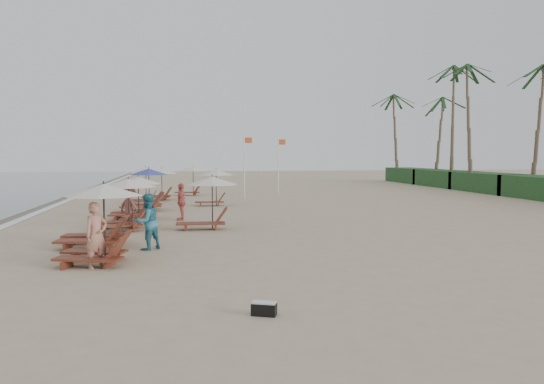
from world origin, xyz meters
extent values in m
plane|color=tan|center=(0.00, 0.00, 0.00)|extent=(160.00, 160.00, 0.00)
cube|color=#6B5E4C|center=(-12.50, 10.00, 0.00)|extent=(3.20, 140.00, 0.01)
cube|color=white|center=(-11.20, 10.00, 0.01)|extent=(0.50, 140.00, 0.02)
cube|color=#193D1C|center=(22.00, 22.00, 0.80)|extent=(3.20, 8.00, 1.60)
cube|color=#193D1C|center=(22.00, 29.50, 0.80)|extent=(3.20, 8.00, 1.60)
cube|color=#193D1C|center=(22.00, 37.00, 0.80)|extent=(3.20, 8.00, 1.60)
cylinder|color=brown|center=(22.90, 18.00, 4.90)|extent=(0.36, 0.36, 9.80)
cylinder|color=brown|center=(21.10, 23.20, 5.30)|extent=(0.36, 0.36, 10.60)
cylinder|color=brown|center=(22.00, 28.40, 5.70)|extent=(0.36, 0.36, 11.40)
cylinder|color=brown|center=(22.90, 33.60, 4.50)|extent=(0.36, 0.36, 9.00)
cylinder|color=brown|center=(21.10, 38.80, 4.90)|extent=(0.36, 0.36, 9.80)
cylinder|color=black|center=(-5.66, -2.41, 1.13)|extent=(0.05, 0.05, 2.26)
cone|color=silver|center=(-5.66, -2.41, 2.16)|extent=(2.25, 2.25, 0.35)
cylinder|color=black|center=(-6.10, 0.58, 1.03)|extent=(0.05, 0.05, 2.06)
cone|color=silver|center=(-6.10, 0.58, 1.96)|extent=(2.22, 2.22, 0.35)
cylinder|color=black|center=(-5.64, 4.50, 1.04)|extent=(0.05, 0.05, 2.08)
cone|color=silver|center=(-5.64, 4.50, 1.98)|extent=(2.39, 2.39, 0.35)
cylinder|color=black|center=(-5.54, 8.32, 1.00)|extent=(0.05, 0.05, 2.00)
cone|color=silver|center=(-5.54, 8.32, 1.90)|extent=(2.23, 2.23, 0.35)
cylinder|color=black|center=(-5.26, 12.03, 1.15)|extent=(0.05, 0.05, 2.31)
cone|color=#34429B|center=(-5.26, 12.03, 2.21)|extent=(2.11, 2.11, 0.35)
cylinder|color=black|center=(-5.69, 15.97, 1.14)|extent=(0.05, 0.05, 2.29)
cone|color=silver|center=(-5.69, 15.97, 2.19)|extent=(2.16, 2.16, 0.35)
cylinder|color=black|center=(-4.82, 19.01, 1.06)|extent=(0.05, 0.05, 2.12)
cone|color=silver|center=(-4.82, 19.01, 2.02)|extent=(2.16, 2.16, 0.35)
cylinder|color=black|center=(-2.14, 4.39, 1.07)|extent=(0.05, 0.05, 2.15)
cone|color=silver|center=(-2.14, 4.39, 2.05)|extent=(2.24, 2.24, 0.35)
cylinder|color=black|center=(-1.33, 14.54, 1.07)|extent=(0.05, 0.05, 2.15)
cone|color=silver|center=(-1.33, 14.54, 2.05)|extent=(2.24, 2.24, 0.35)
cylinder|color=black|center=(-2.57, 22.94, 1.07)|extent=(0.05, 0.05, 2.15)
cone|color=silver|center=(-2.57, 22.94, 2.05)|extent=(2.24, 2.24, 0.35)
imported|color=#B17460|center=(-5.80, -3.03, 0.93)|extent=(0.80, 0.78, 1.86)
imported|color=teal|center=(-4.58, -0.39, 0.94)|extent=(1.16, 1.14, 1.88)
imported|color=brown|center=(-5.67, 5.30, 0.88)|extent=(1.29, 1.21, 1.75)
imported|color=#CC5951|center=(-3.47, 7.37, 0.90)|extent=(0.55, 1.09, 1.79)
cube|color=black|center=(-1.84, -8.12, 0.12)|extent=(0.54, 0.41, 0.24)
cube|color=silver|center=(-1.84, -8.12, 0.25)|extent=(0.52, 0.39, 0.04)
cylinder|color=silver|center=(0.93, 18.82, 2.28)|extent=(0.08, 0.08, 4.56)
cube|color=#BF4B23|center=(1.21, 18.82, 4.16)|extent=(0.55, 0.02, 0.40)
cylinder|color=silver|center=(3.79, 21.06, 2.25)|extent=(0.08, 0.08, 4.49)
cube|color=#BF4B23|center=(4.07, 21.06, 4.09)|extent=(0.55, 0.02, 0.40)
camera|label=1|loc=(-3.40, -18.22, 3.20)|focal=34.71mm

